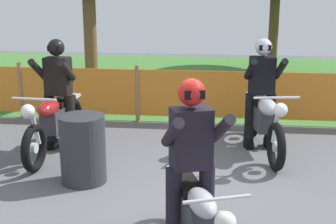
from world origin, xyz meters
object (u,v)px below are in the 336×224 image
motorcycle_trailing (264,121)px  rider_third (59,88)px  rider_lead (191,157)px  rider_trailing (261,87)px  spare_drum (83,149)px  motorcycle_third (55,122)px  motorcycle_lead (196,219)px

motorcycle_trailing → rider_third: 3.10m
rider_lead → rider_trailing: bearing=144.6°
rider_third → spare_drum: (0.69, -1.21, -0.51)m
motorcycle_third → rider_third: rider_third is taller
motorcycle_third → rider_lead: size_ratio=1.26×
motorcycle_third → rider_lead: 3.34m
motorcycle_third → rider_lead: bearing=44.8°
motorcycle_third → rider_third: 0.52m
rider_trailing → motorcycle_lead: bearing=-23.1°
rider_third → spare_drum: 1.48m
motorcycle_lead → spare_drum: (-1.54, 1.71, 0.01)m
rider_trailing → spare_drum: (-2.33, -1.62, -0.51)m
motorcycle_lead → rider_lead: size_ratio=1.07×
spare_drum → rider_trailing: bearing=34.7°
motorcycle_lead → rider_lead: bearing=-179.5°
spare_drum → motorcycle_lead: bearing=-47.9°
motorcycle_lead → rider_lead: 0.56m
motorcycle_trailing → rider_third: size_ratio=1.26×
motorcycle_trailing → rider_lead: bearing=-27.0°
motorcycle_trailing → motorcycle_third: motorcycle_trailing is taller
motorcycle_third → spare_drum: (0.71, -0.98, -0.05)m
motorcycle_trailing → spare_drum: size_ratio=2.41×
rider_trailing → rider_third: (-3.02, -0.41, 0.00)m
motorcycle_trailing → rider_trailing: size_ratio=1.26×
rider_trailing → rider_third: bearing=-92.0°
motorcycle_third → motorcycle_lead: bearing=43.6°
motorcycle_third → rider_lead: rider_lead is taller
rider_third → rider_lead: bearing=42.1°
motorcycle_lead → motorcycle_trailing: size_ratio=0.85×
motorcycle_trailing → rider_third: bearing=-96.3°
rider_lead → rider_trailing: (0.86, 3.13, 0.00)m
rider_lead → rider_third: (-2.16, 2.72, 0.00)m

